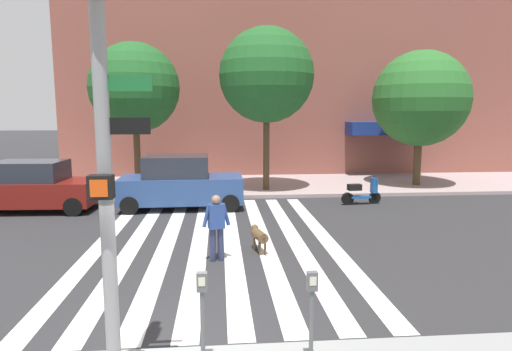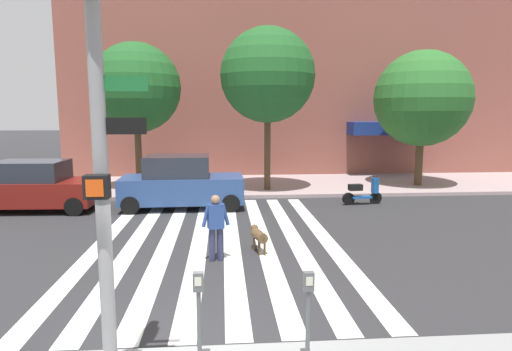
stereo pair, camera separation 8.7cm
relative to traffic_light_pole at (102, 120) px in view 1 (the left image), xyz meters
The scene contains 14 objects.
ground_plane 7.68m from the traffic_light_pole, 82.46° to the left, with size 160.00×160.00×0.00m, color #2B2B2D.
sidewalk_far 16.11m from the traffic_light_pole, 86.73° to the left, with size 80.00×6.00×0.15m, color #A48F8F.
crosswalk_stripes 7.73m from the traffic_light_pole, 79.56° to the left, with size 6.75×11.28×0.01m.
traffic_light_pole is the anchor object (origin of this frame).
parking_meter_curbside 2.75m from the traffic_light_pole, 13.78° to the left, with size 0.14×0.11×1.36m.
parking_meter_second_along 3.60m from the traffic_light_pole, ahead, with size 0.14×0.11×1.36m.
parked_car_near_curb 12.67m from the traffic_light_pole, 116.03° to the left, with size 4.38×2.19×1.85m.
parked_car_behind_first 11.43m from the traffic_light_pole, 90.53° to the left, with size 4.59×2.08×2.00m.
parked_scooter 13.59m from the traffic_light_pole, 58.20° to the left, with size 1.63×0.51×1.11m.
street_tree_nearest 15.12m from the traffic_light_pole, 98.98° to the left, with size 4.01×4.01×6.56m.
street_tree_middle 14.58m from the traffic_light_pole, 76.08° to the left, with size 4.16×4.16×7.15m.
street_tree_further 18.28m from the traffic_light_pole, 53.61° to the left, with size 4.47×4.47×6.34m.
pedestrian_dog_walker 5.82m from the traffic_light_pole, 75.73° to the left, with size 0.70×0.33×1.64m.
dog_on_leash 6.86m from the traffic_light_pole, 67.15° to the left, with size 0.42×1.03×0.65m.
Camera 1 is at (0.47, -6.12, 3.61)m, focal length 30.57 mm.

